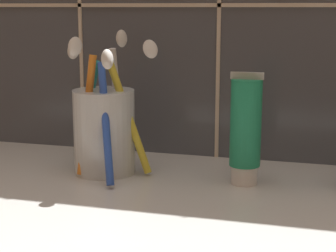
% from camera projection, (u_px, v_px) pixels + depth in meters
% --- Properties ---
extents(sink_counter, '(0.78, 0.36, 0.02)m').
position_uv_depth(sink_counter, '(169.00, 205.00, 0.61)').
color(sink_counter, silver).
rests_on(sink_counter, ground).
extents(toothbrush_cup, '(0.14, 0.13, 0.17)m').
position_uv_depth(toothbrush_cup, '(104.00, 127.00, 0.68)').
color(toothbrush_cup, silver).
rests_on(toothbrush_cup, sink_counter).
extents(toothpaste_tube, '(0.04, 0.04, 0.13)m').
position_uv_depth(toothpaste_tube, '(246.00, 130.00, 0.64)').
color(toothpaste_tube, white).
rests_on(toothpaste_tube, sink_counter).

